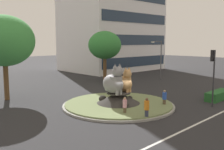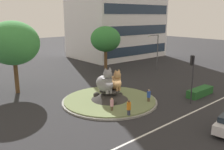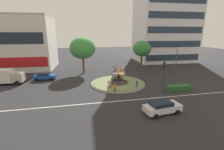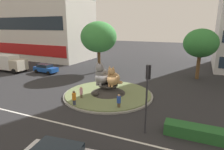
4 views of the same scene
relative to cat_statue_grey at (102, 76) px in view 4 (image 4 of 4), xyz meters
The scene contains 15 objects.
ground_plane 2.45m from the cat_statue_grey, ahead, with size 160.00×160.00×0.00m, color #28282B.
lane_centreline 8.13m from the cat_statue_grey, 84.87° to the right, with size 112.00×0.20×0.01m, color silver.
roundabout_island 2.08m from the cat_statue_grey, ahead, with size 10.53×10.53×1.33m.
cat_statue_grey is the anchor object (origin of this frame).
cat_statue_calico 1.39m from the cat_statue_grey, ahead, with size 1.64×2.42×2.36m.
traffic_light_mast 9.28m from the cat_statue_grey, 42.59° to the right, with size 0.32×0.46×5.31m.
shophouse_block 31.60m from the cat_statue_grey, 143.00° to the left, with size 23.02×12.54×18.35m.
clipped_hedge_strip 11.73m from the cat_statue_grey, 28.25° to the right, with size 4.17×1.20×0.90m, color #235B28.
broadleaf_tree_behind_island 16.32m from the cat_statue_grey, 49.69° to the left, with size 5.01×5.01×7.65m.
second_tree_near_tower 12.27m from the cat_statue_grey, 119.17° to the left, with size 6.18×6.18×8.79m.
pedestrian_pink_shirt 3.28m from the cat_statue_grey, 117.42° to the right, with size 0.34×0.34×1.59m.
pedestrian_orange_shirt 4.83m from the cat_statue_grey, 101.82° to the right, with size 0.40×0.40×1.78m.
pedestrian_blue_shirt 4.93m from the cat_statue_grey, 44.01° to the right, with size 0.39×0.39×1.63m.
sedan_on_far_lane 15.19m from the cat_statue_grey, 157.47° to the left, with size 4.54×2.20×1.56m.
delivery_box_truck 21.49m from the cat_statue_grey, 168.60° to the left, with size 6.74×2.70×2.91m.
Camera 4 is at (9.02, -19.58, 8.04)m, focal length 30.74 mm.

